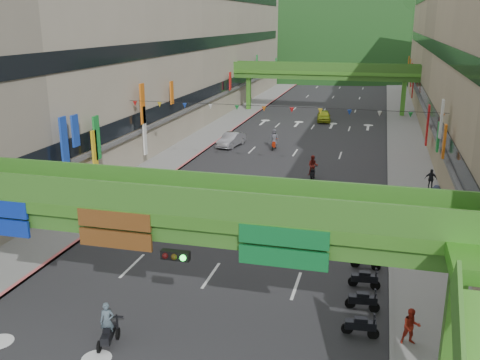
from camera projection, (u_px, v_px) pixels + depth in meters
name	position (u px, v px, depth m)	size (l,w,h in m)	color
road_slab	(308.00, 133.00, 63.20)	(18.00, 140.00, 0.02)	#28282B
sidewalk_left	(220.00, 128.00, 65.85)	(4.00, 140.00, 0.15)	gray
sidewalk_right	(405.00, 138.00, 60.51)	(4.00, 140.00, 0.15)	gray
curb_left	(234.00, 129.00, 65.39)	(0.20, 140.00, 0.18)	#CC5959
curb_right	(388.00, 137.00, 60.96)	(0.20, 140.00, 0.18)	gray
building_row_left	(156.00, 49.00, 65.09)	(12.80, 95.00, 19.00)	#9E937F
overpass_near	(179.00, 231.00, 20.13)	(28.00, 12.27, 7.10)	#4C9E2D
overpass_far	(324.00, 75.00, 75.55)	(28.00, 2.20, 7.10)	#4C9E2D
hill_left	(308.00, 63.00, 168.78)	(168.00, 140.00, 112.00)	#1C4419
hill_right	(436.00, 61.00, 177.60)	(208.00, 176.00, 128.00)	#1C4419
bunting_string	(278.00, 109.00, 42.96)	(26.00, 0.36, 0.47)	black
scooter_rider_near	(108.00, 326.00, 21.73)	(0.75, 1.57, 1.93)	black
scooter_rider_mid	(313.00, 167.00, 44.54)	(0.88, 1.60, 2.08)	black
scooter_rider_far	(274.00, 139.00, 54.95)	(0.94, 1.60, 2.16)	maroon
parked_scooter_row	(365.00, 269.00, 27.56)	(1.60, 11.58, 1.08)	black
car_silver	(231.00, 140.00, 56.41)	(1.53, 4.40, 1.45)	#9D9DA5
car_yellow	(324.00, 116.00, 70.37)	(1.72, 4.28, 1.46)	#B9C928
pedestrian_red	(411.00, 330.00, 21.68)	(0.76, 0.59, 1.56)	#A62516
pedestrian_dark	(431.00, 181.00, 41.77)	(0.93, 0.39, 1.59)	black
pedestrian_blue	(436.00, 198.00, 37.54)	(0.77, 0.49, 1.65)	#30364D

